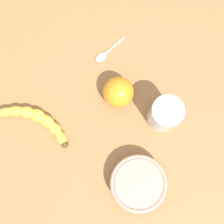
{
  "coord_description": "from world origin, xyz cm",
  "views": [
    {
      "loc": [
        -8.33,
        11.16,
        87.05
      ],
      "look_at": [
        1.67,
        0.53,
        5.0
      ],
      "focal_mm": 47.08,
      "sensor_mm": 36.0,
      "label": 1
    }
  ],
  "objects_px": {
    "ceramic_bowl": "(138,183)",
    "orange_fruit": "(118,92)",
    "banana": "(36,119)",
    "smoothie_glass": "(164,115)",
    "teaspoon": "(103,56)"
  },
  "relations": [
    {
      "from": "ceramic_bowl",
      "to": "orange_fruit",
      "type": "relative_size",
      "value": 1.74
    },
    {
      "from": "banana",
      "to": "ceramic_bowl",
      "type": "relative_size",
      "value": 1.46
    },
    {
      "from": "banana",
      "to": "smoothie_glass",
      "type": "height_order",
      "value": "smoothie_glass"
    },
    {
      "from": "banana",
      "to": "ceramic_bowl",
      "type": "xyz_separation_m",
      "value": [
        -0.33,
        -0.07,
        0.01
      ]
    },
    {
      "from": "teaspoon",
      "to": "banana",
      "type": "bearing_deg",
      "value": 3.58
    },
    {
      "from": "banana",
      "to": "smoothie_glass",
      "type": "bearing_deg",
      "value": -154.84
    },
    {
      "from": "teaspoon",
      "to": "orange_fruit",
      "type": "bearing_deg",
      "value": 67.89
    },
    {
      "from": "ceramic_bowl",
      "to": "banana",
      "type": "bearing_deg",
      "value": 11.81
    },
    {
      "from": "banana",
      "to": "ceramic_bowl",
      "type": "height_order",
      "value": "ceramic_bowl"
    },
    {
      "from": "banana",
      "to": "orange_fruit",
      "type": "height_order",
      "value": "orange_fruit"
    },
    {
      "from": "smoothie_glass",
      "to": "orange_fruit",
      "type": "bearing_deg",
      "value": 15.24
    },
    {
      "from": "banana",
      "to": "teaspoon",
      "type": "xyz_separation_m",
      "value": [
        -0.0,
        -0.27,
        -0.01
      ]
    },
    {
      "from": "banana",
      "to": "ceramic_bowl",
      "type": "bearing_deg",
      "value": 172.58
    },
    {
      "from": "banana",
      "to": "ceramic_bowl",
      "type": "distance_m",
      "value": 0.34
    },
    {
      "from": "smoothie_glass",
      "to": "orange_fruit",
      "type": "distance_m",
      "value": 0.14
    }
  ]
}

